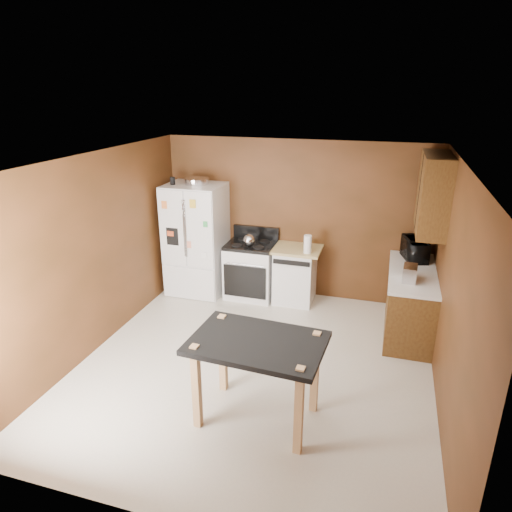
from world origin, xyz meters
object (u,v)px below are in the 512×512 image
at_px(pen_cup, 173,181).
at_px(green_canister, 308,244).
at_px(roasting_pan, 197,181).
at_px(refrigerator, 196,239).
at_px(toaster, 410,273).
at_px(microwave, 415,250).
at_px(island, 257,353).
at_px(kettle, 249,240).
at_px(paper_towel, 308,244).
at_px(dishwasher, 295,274).
at_px(gas_range, 251,269).

height_order(pen_cup, green_canister, pen_cup).
xyz_separation_m(roasting_pan, refrigerator, (-0.03, -0.05, -0.95)).
xyz_separation_m(pen_cup, green_canister, (2.12, 0.26, -0.92)).
bearing_deg(pen_cup, toaster, -10.32).
distance_m(microwave, island, 3.21).
bearing_deg(island, pen_cup, 129.17).
bearing_deg(kettle, island, -70.91).
height_order(paper_towel, toaster, paper_towel).
height_order(green_canister, dishwasher, green_canister).
bearing_deg(microwave, toaster, 158.88).
bearing_deg(microwave, island, 135.83).
bearing_deg(refrigerator, toaster, -12.84).
bearing_deg(paper_towel, toaster, -25.05).
relative_size(pen_cup, refrigerator, 0.06).
bearing_deg(pen_cup, green_canister, 6.98).
distance_m(roasting_pan, kettle, 1.24).
distance_m(kettle, gas_range, 0.55).
bearing_deg(gas_range, island, -71.56).
bearing_deg(toaster, kettle, 167.47).
relative_size(green_canister, dishwasher, 0.11).
distance_m(pen_cup, dishwasher, 2.40).
height_order(green_canister, island, green_canister).
relative_size(kettle, toaster, 0.68).
distance_m(roasting_pan, island, 3.49).
distance_m(microwave, refrigerator, 3.37).
relative_size(roasting_pan, gas_range, 0.35).
bearing_deg(pen_cup, microwave, 2.64).
xyz_separation_m(pen_cup, island, (2.15, -2.64, -1.08)).
bearing_deg(green_canister, toaster, -31.70).
distance_m(toaster, microwave, 0.83).
height_order(kettle, paper_towel, paper_towel).
xyz_separation_m(paper_towel, green_canister, (-0.03, 0.24, -0.09)).
relative_size(pen_cup, gas_range, 0.11).
height_order(pen_cup, kettle, pen_cup).
distance_m(refrigerator, island, 3.30).
bearing_deg(dishwasher, gas_range, -178.06).
xyz_separation_m(microwave, dishwasher, (-1.73, 0.01, -0.59)).
height_order(paper_towel, dishwasher, paper_towel).
relative_size(roasting_pan, dishwasher, 0.43).
height_order(kettle, refrigerator, refrigerator).
distance_m(roasting_pan, microwave, 3.43).
distance_m(green_canister, dishwasher, 0.53).
xyz_separation_m(kettle, gas_range, (-0.01, 0.12, -0.53)).
bearing_deg(gas_range, refrigerator, -176.19).
bearing_deg(green_canister, refrigerator, -174.78).
height_order(roasting_pan, island, roasting_pan).
bearing_deg(island, gas_range, 108.44).
relative_size(green_canister, gas_range, 0.09).
relative_size(green_canister, refrigerator, 0.06).
height_order(toaster, island, toaster).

